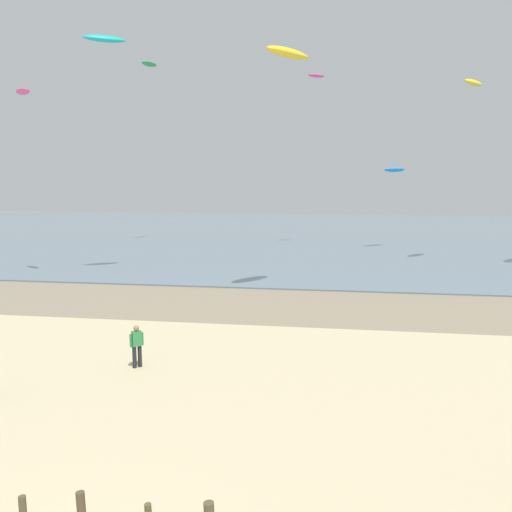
# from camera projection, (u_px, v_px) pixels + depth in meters

# --- Properties ---
(wet_sand_strip) EXTENTS (120.00, 8.59, 0.01)m
(wet_sand_strip) POSITION_uv_depth(u_px,v_px,m) (241.00, 304.00, 31.10)
(wet_sand_strip) COLOR gray
(wet_sand_strip) RESTS_ON ground
(sea) EXTENTS (160.00, 70.00, 0.10)m
(sea) POSITION_uv_depth(u_px,v_px,m) (293.00, 233.00, 69.53)
(sea) COLOR slate
(sea) RESTS_ON ground
(person_by_waterline) EXTENTS (0.45, 0.40, 1.71)m
(person_by_waterline) POSITION_uv_depth(u_px,v_px,m) (137.00, 345.00, 20.72)
(person_by_waterline) COLOR #232328
(person_by_waterline) RESTS_ON ground
(kite_aloft_0) EXTENTS (3.09, 3.61, 0.87)m
(kite_aloft_0) POSITION_uv_depth(u_px,v_px,m) (288.00, 53.00, 30.78)
(kite_aloft_0) COLOR yellow
(kite_aloft_1) EXTENTS (1.54, 2.35, 0.62)m
(kite_aloft_1) POSITION_uv_depth(u_px,v_px,m) (149.00, 64.00, 55.15)
(kite_aloft_1) COLOR green
(kite_aloft_2) EXTENTS (3.03, 2.37, 0.74)m
(kite_aloft_2) POSITION_uv_depth(u_px,v_px,m) (104.00, 39.00, 36.41)
(kite_aloft_2) COLOR #19B2B7
(kite_aloft_3) EXTENTS (2.44, 2.78, 0.75)m
(kite_aloft_3) POSITION_uv_depth(u_px,v_px,m) (473.00, 83.00, 42.28)
(kite_aloft_3) COLOR yellow
(kite_aloft_5) EXTENTS (2.72, 2.55, 0.62)m
(kite_aloft_5) POSITION_uv_depth(u_px,v_px,m) (395.00, 170.00, 52.70)
(kite_aloft_5) COLOR #2384D1
(kite_aloft_6) EXTENTS (1.96, 1.74, 0.43)m
(kite_aloft_6) POSITION_uv_depth(u_px,v_px,m) (316.00, 76.00, 52.91)
(kite_aloft_6) COLOR #E54C99
(kite_aloft_7) EXTENTS (1.96, 1.69, 0.55)m
(kite_aloft_7) POSITION_uv_depth(u_px,v_px,m) (23.00, 91.00, 36.58)
(kite_aloft_7) COLOR #E54C99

